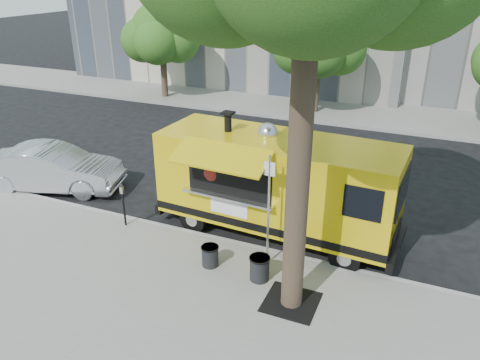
# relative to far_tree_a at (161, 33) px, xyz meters

# --- Properties ---
(ground) EXTENTS (120.00, 120.00, 0.00)m
(ground) POSITION_rel_far_tree_a_xyz_m (10.00, -12.30, -3.78)
(ground) COLOR black
(ground) RESTS_ON ground
(sidewalk) EXTENTS (60.00, 6.00, 0.15)m
(sidewalk) POSITION_rel_far_tree_a_xyz_m (10.00, -16.30, -3.70)
(sidewalk) COLOR gray
(sidewalk) RESTS_ON ground
(curb) EXTENTS (60.00, 0.14, 0.16)m
(curb) POSITION_rel_far_tree_a_xyz_m (10.00, -13.23, -3.70)
(curb) COLOR #999993
(curb) RESTS_ON ground
(far_sidewalk) EXTENTS (60.00, 5.00, 0.15)m
(far_sidewalk) POSITION_rel_far_tree_a_xyz_m (10.00, 1.20, -3.70)
(far_sidewalk) COLOR gray
(far_sidewalk) RESTS_ON ground
(tree_well) EXTENTS (1.20, 1.20, 0.02)m
(tree_well) POSITION_rel_far_tree_a_xyz_m (12.60, -15.10, -3.62)
(tree_well) COLOR black
(tree_well) RESTS_ON sidewalk
(far_tree_a) EXTENTS (3.42, 3.42, 5.36)m
(far_tree_a) POSITION_rel_far_tree_a_xyz_m (0.00, 0.00, 0.00)
(far_tree_a) COLOR #33261C
(far_tree_a) RESTS_ON far_sidewalk
(far_tree_b) EXTENTS (3.60, 3.60, 5.50)m
(far_tree_b) POSITION_rel_far_tree_a_xyz_m (9.00, 0.40, 0.06)
(far_tree_b) COLOR #33261C
(far_tree_b) RESTS_ON far_sidewalk
(sign_post) EXTENTS (0.28, 0.06, 3.00)m
(sign_post) POSITION_rel_far_tree_a_xyz_m (11.55, -13.85, -1.93)
(sign_post) COLOR silver
(sign_post) RESTS_ON sidewalk
(parking_meter) EXTENTS (0.11, 0.11, 1.33)m
(parking_meter) POSITION_rel_far_tree_a_xyz_m (7.00, -13.65, -2.79)
(parking_meter) COLOR black
(parking_meter) RESTS_ON sidewalk
(food_truck) EXTENTS (7.10, 3.42, 3.46)m
(food_truck) POSITION_rel_far_tree_a_xyz_m (11.13, -12.13, -2.15)
(food_truck) COLOR #DBB90B
(food_truck) RESTS_ON ground
(sedan) EXTENTS (5.03, 2.92, 1.57)m
(sedan) POSITION_rel_far_tree_a_xyz_m (3.05, -12.30, -2.99)
(sedan) COLOR silver
(sedan) RESTS_ON ground
(trash_bin_left) EXTENTS (0.52, 0.52, 0.62)m
(trash_bin_left) POSITION_rel_far_tree_a_xyz_m (11.61, -14.56, -3.29)
(trash_bin_left) COLOR black
(trash_bin_left) RESTS_ON sidewalk
(trash_bin_right) EXTENTS (0.46, 0.46, 0.55)m
(trash_bin_right) POSITION_rel_far_tree_a_xyz_m (10.24, -14.51, -3.33)
(trash_bin_right) COLOR black
(trash_bin_right) RESTS_ON sidewalk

